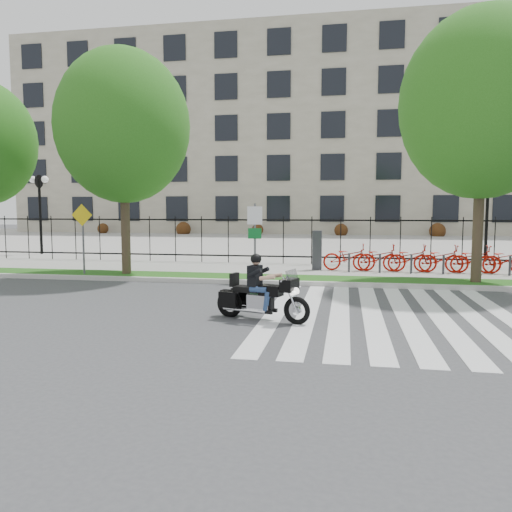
# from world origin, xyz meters

# --- Properties ---
(ground) EXTENTS (120.00, 120.00, 0.00)m
(ground) POSITION_xyz_m (0.00, 0.00, 0.00)
(ground) COLOR #3B3C3E
(ground) RESTS_ON ground
(curb) EXTENTS (60.00, 0.20, 0.15)m
(curb) POSITION_xyz_m (0.00, 4.10, 0.07)
(curb) COLOR #B6B4AB
(curb) RESTS_ON ground
(grass_verge) EXTENTS (60.00, 1.50, 0.15)m
(grass_verge) POSITION_xyz_m (0.00, 4.95, 0.07)
(grass_verge) COLOR #205615
(grass_verge) RESTS_ON ground
(sidewalk) EXTENTS (60.00, 3.50, 0.15)m
(sidewalk) POSITION_xyz_m (0.00, 7.45, 0.07)
(sidewalk) COLOR #9B9991
(sidewalk) RESTS_ON ground
(plaza) EXTENTS (80.00, 34.00, 0.10)m
(plaza) POSITION_xyz_m (0.00, 25.00, 0.05)
(plaza) COLOR #9B9991
(plaza) RESTS_ON ground
(crosswalk_stripes) EXTENTS (5.70, 8.00, 0.01)m
(crosswalk_stripes) POSITION_xyz_m (4.83, 0.00, 0.01)
(crosswalk_stripes) COLOR silver
(crosswalk_stripes) RESTS_ON ground
(iron_fence) EXTENTS (30.00, 0.06, 2.00)m
(iron_fence) POSITION_xyz_m (0.00, 9.20, 1.15)
(iron_fence) COLOR black
(iron_fence) RESTS_ON sidewalk
(office_building) EXTENTS (60.00, 21.90, 20.15)m
(office_building) POSITION_xyz_m (0.00, 44.92, 9.97)
(office_building) COLOR gray
(office_building) RESTS_ON ground
(lamp_post_left) EXTENTS (1.06, 0.70, 4.25)m
(lamp_post_left) POSITION_xyz_m (-12.00, 12.00, 3.21)
(lamp_post_left) COLOR black
(lamp_post_left) RESTS_ON ground
(lamp_post_right) EXTENTS (1.06, 0.70, 4.25)m
(lamp_post_right) POSITION_xyz_m (10.00, 12.00, 3.21)
(lamp_post_right) COLOR black
(lamp_post_right) RESTS_ON ground
(street_tree_1) EXTENTS (4.68, 4.68, 7.91)m
(street_tree_1) POSITION_xyz_m (-3.96, 4.95, 5.35)
(street_tree_1) COLOR #3C2F20
(street_tree_1) RESTS_ON grass_verge
(street_tree_2) EXTENTS (5.08, 5.08, 8.46)m
(street_tree_2) POSITION_xyz_m (7.91, 4.95, 5.68)
(street_tree_2) COLOR #3C2F20
(street_tree_2) RESTS_ON grass_verge
(bike_share_station) EXTENTS (8.94, 0.88, 1.50)m
(bike_share_station) POSITION_xyz_m (7.18, 7.20, 0.66)
(bike_share_station) COLOR #2D2D33
(bike_share_station) RESTS_ON sidewalk
(sign_pole_regulatory) EXTENTS (0.50, 0.09, 2.50)m
(sign_pole_regulatory) POSITION_xyz_m (0.82, 4.58, 1.74)
(sign_pole_regulatory) COLOR #59595B
(sign_pole_regulatory) RESTS_ON grass_verge
(sign_pole_warning) EXTENTS (0.78, 0.09, 2.49)m
(sign_pole_warning) POSITION_xyz_m (-5.43, 4.58, 1.74)
(sign_pole_warning) COLOR #59595B
(sign_pole_warning) RESTS_ON grass_verge
(motorcycle_rider) EXTENTS (2.23, 1.09, 1.78)m
(motorcycle_rider) POSITION_xyz_m (1.99, -1.06, 0.59)
(motorcycle_rider) COLOR black
(motorcycle_rider) RESTS_ON ground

